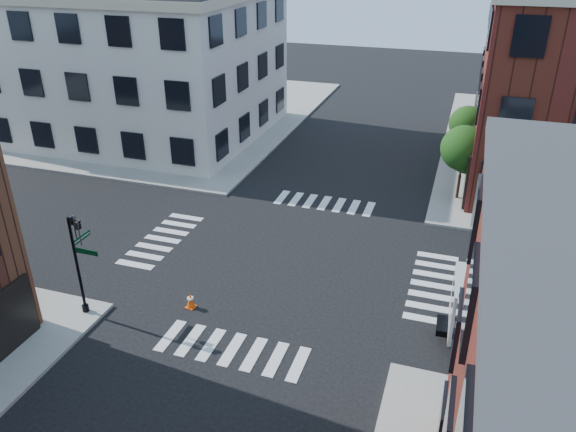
% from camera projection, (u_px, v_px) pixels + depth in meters
% --- Properties ---
extents(ground, '(120.00, 120.00, 0.00)m').
position_uv_depth(ground, '(288.00, 261.00, 27.73)').
color(ground, black).
rests_on(ground, ground).
extents(sidewalk_nw, '(30.00, 30.00, 0.15)m').
position_uv_depth(sidewalk_nw, '(142.00, 110.00, 51.38)').
color(sidewalk_nw, gray).
rests_on(sidewalk_nw, ground).
extents(building_nw, '(22.00, 16.00, 11.00)m').
position_uv_depth(building_nw, '(122.00, 62.00, 44.14)').
color(building_nw, silver).
rests_on(building_nw, ground).
extents(tree_near, '(2.69, 2.69, 4.49)m').
position_uv_depth(tree_near, '(465.00, 151.00, 32.68)').
color(tree_near, black).
rests_on(tree_near, ground).
extents(tree_far, '(2.43, 2.43, 4.07)m').
position_uv_depth(tree_far, '(468.00, 126.00, 37.90)').
color(tree_far, black).
rests_on(tree_far, ground).
extents(signal_pole, '(1.29, 1.24, 4.60)m').
position_uv_depth(signal_pole, '(79.00, 255.00, 22.65)').
color(signal_pole, black).
rests_on(signal_pole, ground).
extents(traffic_cone, '(0.45, 0.45, 0.72)m').
position_uv_depth(traffic_cone, '(191.00, 301.00, 24.11)').
color(traffic_cone, '#FF530B').
rests_on(traffic_cone, ground).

